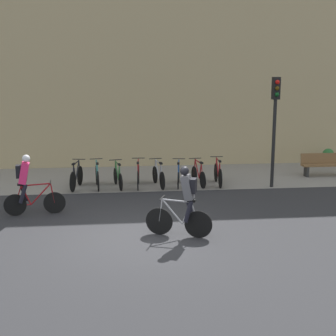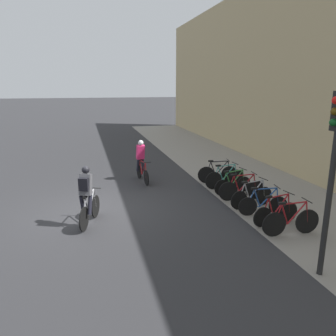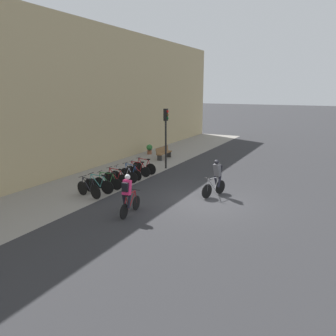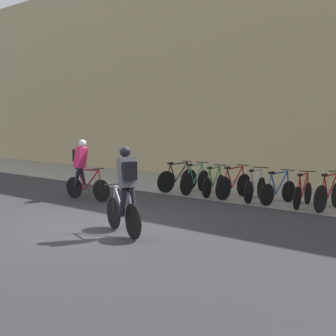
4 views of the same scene
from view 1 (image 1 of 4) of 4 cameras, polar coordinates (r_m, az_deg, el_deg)
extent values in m
plane|color=#2B2B2D|center=(11.76, -3.08, -8.41)|extent=(200.00, 200.00, 0.00)
cube|color=gray|center=(18.24, -4.21, -1.17)|extent=(44.00, 4.50, 0.01)
cube|color=tan|center=(20.35, -4.66, 13.14)|extent=(44.00, 0.60, 9.18)
cylinder|color=black|center=(13.95, -13.66, -4.14)|extent=(0.63, 0.10, 0.63)
cylinder|color=black|center=(14.03, -18.14, -4.31)|extent=(0.63, 0.10, 0.63)
cylinder|color=maroon|center=(13.90, -15.25, -3.08)|extent=(0.60, 0.11, 0.62)
cylinder|color=maroon|center=(13.93, -16.91, -3.21)|extent=(0.28, 0.07, 0.58)
cylinder|color=maroon|center=(13.84, -15.81, -1.97)|extent=(0.81, 0.13, 0.07)
cylinder|color=maroon|center=(14.01, -17.25, -4.31)|extent=(0.44, 0.08, 0.05)
cylinder|color=maroon|center=(13.95, -17.81, -3.21)|extent=(0.23, 0.06, 0.56)
cylinder|color=maroon|center=(13.88, -13.90, -3.00)|extent=(0.13, 0.05, 0.59)
cylinder|color=black|center=(13.80, -14.15, -1.68)|extent=(0.08, 0.46, 0.03)
cube|color=black|center=(13.86, -17.48, -1.93)|extent=(0.21, 0.10, 0.06)
cube|color=#E52866|center=(13.78, -17.15, -0.58)|extent=(0.35, 0.35, 0.63)
sphere|color=silver|center=(13.70, -16.92, 1.11)|extent=(0.24, 0.24, 0.22)
cylinder|color=black|center=(13.81, -17.25, -3.02)|extent=(0.28, 0.14, 0.56)
cylinder|color=black|center=(14.02, -17.18, -2.80)|extent=(0.25, 0.14, 0.56)
cube|color=black|center=(13.79, -17.74, -0.40)|extent=(0.17, 0.27, 0.36)
cylinder|color=black|center=(11.82, -1.08, -6.51)|extent=(0.66, 0.28, 0.69)
cylinder|color=black|center=(11.60, 3.72, -6.88)|extent=(0.66, 0.28, 0.69)
cylinder|color=#99999E|center=(11.65, 0.53, -5.32)|extent=(0.53, 0.23, 0.62)
cylinder|color=#99999E|center=(11.57, 2.32, -5.52)|extent=(0.26, 0.13, 0.58)
cylinder|color=#99999E|center=(11.55, 1.07, -4.02)|extent=(0.71, 0.30, 0.07)
cylinder|color=#99999E|center=(11.64, 2.75, -6.85)|extent=(0.39, 0.17, 0.05)
cylinder|color=#99999E|center=(11.53, 3.30, -5.55)|extent=(0.21, 0.10, 0.56)
cylinder|color=#99999E|center=(11.72, -0.90, -5.18)|extent=(0.12, 0.07, 0.58)
cylinder|color=black|center=(11.62, -0.71, -3.63)|extent=(0.19, 0.44, 0.03)
cube|color=black|center=(11.46, 2.87, -4.01)|extent=(0.22, 0.14, 0.06)
cube|color=#4C4C51|center=(11.40, 2.40, -2.38)|extent=(0.41, 0.41, 0.63)
sphere|color=black|center=(11.32, 2.02, -0.35)|extent=(0.28, 0.28, 0.22)
cylinder|color=black|center=(11.64, 2.73, -5.02)|extent=(0.30, 0.20, 0.56)
cylinder|color=black|center=(11.44, 2.50, -5.32)|extent=(0.26, 0.19, 0.56)
cube|color=black|center=(11.36, 3.09, -2.18)|extent=(0.22, 0.29, 0.36)
cylinder|color=black|center=(17.21, -10.68, -0.93)|extent=(0.16, 0.70, 0.70)
cylinder|color=black|center=(16.29, -11.53, -1.67)|extent=(0.16, 0.70, 0.70)
cylinder|color=black|center=(16.84, -10.99, -0.24)|extent=(0.13, 0.54, 0.62)
cylinder|color=black|center=(16.50, -11.31, -0.54)|extent=(0.08, 0.26, 0.58)
cylinder|color=black|center=(16.68, -11.12, 0.64)|extent=(0.17, 0.72, 0.07)
cylinder|color=black|center=(16.47, -11.35, -1.54)|extent=(0.10, 0.39, 0.05)
cylinder|color=black|center=(16.31, -11.49, -0.66)|extent=(0.07, 0.21, 0.56)
cylinder|color=black|center=(17.12, -10.74, -0.01)|extent=(0.06, 0.12, 0.58)
cylinder|color=black|center=(17.02, -10.82, 1.05)|extent=(0.46, 0.11, 0.03)
cube|color=black|center=(16.33, -11.45, 0.49)|extent=(0.11, 0.21, 0.06)
cylinder|color=black|center=(17.19, -8.71, -0.87)|extent=(0.10, 0.70, 0.70)
cylinder|color=black|center=(16.21, -8.51, -1.63)|extent=(0.10, 0.70, 0.70)
cylinder|color=teal|center=(16.80, -8.67, -0.18)|extent=(0.09, 0.56, 0.62)
cylinder|color=teal|center=(16.44, -8.60, -0.49)|extent=(0.07, 0.26, 0.58)
cylinder|color=teal|center=(16.63, -8.68, 0.70)|extent=(0.11, 0.75, 0.07)
cylinder|color=teal|center=(16.41, -8.55, -1.50)|extent=(0.07, 0.41, 0.05)
cylinder|color=teal|center=(16.24, -8.56, -0.61)|extent=(0.05, 0.21, 0.56)
cylinder|color=teal|center=(17.09, -8.73, 0.05)|extent=(0.05, 0.12, 0.58)
cylinder|color=black|center=(16.99, -8.76, 1.11)|extent=(0.46, 0.07, 0.03)
cube|color=black|center=(16.26, -8.61, 0.54)|extent=(0.10, 0.21, 0.06)
cylinder|color=black|center=(17.17, -6.43, -0.99)|extent=(0.14, 0.60, 0.60)
cylinder|color=black|center=(16.21, -5.80, -1.73)|extent=(0.14, 0.60, 0.60)
cylinder|color=#2D6B33|center=(16.79, -6.24, -0.29)|extent=(0.14, 0.55, 0.62)
cylinder|color=#2D6B33|center=(16.43, -6.01, -0.60)|extent=(0.09, 0.26, 0.58)
cylinder|color=#2D6B33|center=(16.62, -6.20, 0.58)|extent=(0.17, 0.74, 0.07)
cylinder|color=#2D6B33|center=(16.40, -5.93, -1.60)|extent=(0.10, 0.40, 0.05)
cylinder|color=#2D6B33|center=(16.24, -5.88, -0.72)|extent=(0.07, 0.21, 0.56)
cylinder|color=#2D6B33|center=(17.07, -6.43, -0.07)|extent=(0.06, 0.12, 0.58)
cylinder|color=black|center=(16.97, -6.43, 0.99)|extent=(0.46, 0.11, 0.03)
cube|color=black|center=(16.26, -5.96, 0.43)|extent=(0.12, 0.21, 0.06)
cylinder|color=black|center=(17.19, -3.61, -0.77)|extent=(0.08, 0.70, 0.70)
cylinder|color=black|center=(16.20, -3.69, -1.54)|extent=(0.08, 0.70, 0.70)
cylinder|color=maroon|center=(16.79, -3.65, -0.09)|extent=(0.08, 0.56, 0.62)
cylinder|color=maroon|center=(16.43, -3.68, -0.40)|extent=(0.06, 0.26, 0.58)
cylinder|color=maroon|center=(16.63, -3.67, 0.79)|extent=(0.09, 0.75, 0.07)
cylinder|color=maroon|center=(16.40, -3.67, -1.41)|extent=(0.06, 0.41, 0.05)
cylinder|color=maroon|center=(16.23, -3.69, -0.52)|extent=(0.05, 0.21, 0.56)
cylinder|color=maroon|center=(17.09, -3.62, 0.15)|extent=(0.04, 0.12, 0.58)
cylinder|color=black|center=(16.99, -3.64, 1.21)|extent=(0.46, 0.06, 0.03)
cube|color=black|center=(16.26, -3.70, 0.63)|extent=(0.09, 0.20, 0.06)
cylinder|color=black|center=(17.23, -1.60, -0.83)|extent=(0.14, 0.63, 0.64)
cylinder|color=black|center=(16.26, -0.70, -1.57)|extent=(0.14, 0.63, 0.64)
cylinder|color=#99999E|center=(16.84, -1.31, -0.14)|extent=(0.14, 0.56, 0.62)
cylinder|color=#99999E|center=(16.48, -0.98, -0.44)|extent=(0.08, 0.27, 0.58)
cylinder|color=#99999E|center=(16.68, -1.22, 0.74)|extent=(0.17, 0.76, 0.07)
cylinder|color=#99999E|center=(16.46, -0.89, -1.44)|extent=(0.10, 0.41, 0.05)
cylinder|color=#99999E|center=(16.29, -0.79, -0.56)|extent=(0.07, 0.22, 0.56)
cylinder|color=#99999E|center=(17.13, -1.57, 0.09)|extent=(0.06, 0.12, 0.59)
cylinder|color=black|center=(17.03, -1.54, 1.15)|extent=(0.46, 0.11, 0.03)
cube|color=black|center=(16.31, -0.88, 0.59)|extent=(0.11, 0.21, 0.06)
cylinder|color=black|center=(17.30, 1.33, -0.83)|extent=(0.13, 0.60, 0.60)
cylinder|color=black|center=(16.35, 1.25, -1.57)|extent=(0.13, 0.60, 0.60)
cylinder|color=#1E478C|center=(16.92, 1.30, -0.14)|extent=(0.12, 0.54, 0.62)
cylinder|color=#1E478C|center=(16.57, 1.27, -0.44)|extent=(0.08, 0.26, 0.58)
cylinder|color=#1E478C|center=(16.76, 1.30, 0.73)|extent=(0.15, 0.73, 0.07)
cylinder|color=#1E478C|center=(16.54, 1.26, -1.44)|extent=(0.09, 0.39, 0.05)
cylinder|color=#1E478C|center=(16.37, 1.26, -0.56)|extent=(0.06, 0.21, 0.56)
cylinder|color=#1E478C|center=(17.20, 1.33, 0.08)|extent=(0.05, 0.12, 0.58)
cylinder|color=black|center=(17.10, 1.33, 1.14)|extent=(0.46, 0.10, 0.03)
cube|color=black|center=(16.40, 1.27, 0.58)|extent=(0.11, 0.21, 0.06)
cylinder|color=black|center=(17.38, 3.22, -0.78)|extent=(0.12, 0.60, 0.60)
cylinder|color=black|center=(16.48, 4.26, -1.48)|extent=(0.12, 0.60, 0.60)
cylinder|color=maroon|center=(17.02, 3.57, -0.08)|extent=(0.12, 0.54, 0.62)
cylinder|color=maroon|center=(16.68, 3.96, -0.38)|extent=(0.08, 0.26, 0.58)
cylinder|color=maroon|center=(16.86, 3.70, 0.78)|extent=(0.15, 0.72, 0.07)
cylinder|color=maroon|center=(16.66, 4.04, -1.36)|extent=(0.09, 0.39, 0.05)
cylinder|color=maroon|center=(16.50, 4.17, -0.49)|extent=(0.06, 0.21, 0.56)
cylinder|color=maroon|center=(17.29, 3.27, 0.13)|extent=(0.05, 0.12, 0.58)
cylinder|color=black|center=(17.19, 3.32, 1.18)|extent=(0.46, 0.10, 0.03)
cube|color=black|center=(16.52, 4.09, 0.64)|extent=(0.11, 0.21, 0.06)
cylinder|color=black|center=(17.53, 5.85, -0.57)|extent=(0.07, 0.69, 0.69)
cylinder|color=black|center=(16.58, 6.39, -1.28)|extent=(0.07, 0.69, 0.69)
cylinder|color=maroon|center=(17.15, 6.05, 0.11)|extent=(0.07, 0.54, 0.62)
cylinder|color=maroon|center=(16.80, 6.25, -0.18)|extent=(0.05, 0.26, 0.58)
cylinder|color=maroon|center=(16.99, 6.13, 0.98)|extent=(0.07, 0.73, 0.07)
cylinder|color=maroon|center=(16.77, 6.28, -1.16)|extent=(0.05, 0.40, 0.05)
cylinder|color=maroon|center=(16.61, 6.36, -0.29)|extent=(0.04, 0.21, 0.56)
cylinder|color=maroon|center=(17.44, 5.89, 0.33)|extent=(0.04, 0.12, 0.58)
cylinder|color=black|center=(17.34, 5.94, 1.38)|extent=(0.46, 0.05, 0.03)
cube|color=black|center=(16.63, 6.34, 0.83)|extent=(0.09, 0.20, 0.06)
cylinder|color=black|center=(16.78, 12.79, 4.16)|extent=(0.12, 0.12, 3.87)
cube|color=black|center=(16.66, 13.03, 9.46)|extent=(0.26, 0.20, 0.76)
sphere|color=red|center=(16.54, 13.21, 10.16)|extent=(0.15, 0.15, 0.15)
sphere|color=#4C380A|center=(16.54, 13.17, 9.44)|extent=(0.15, 0.15, 0.15)
sphere|color=#0C4719|center=(16.55, 13.14, 8.72)|extent=(0.15, 0.15, 0.15)
cube|color=brown|center=(19.38, 18.52, 0.36)|extent=(1.80, 0.40, 0.08)
cube|color=brown|center=(19.50, 18.35, 1.16)|extent=(1.80, 0.12, 0.40)
cube|color=#2D2D2D|center=(19.14, 16.52, -0.34)|extent=(0.08, 0.36, 0.45)
cylinder|color=brown|center=(21.54, 18.89, 0.63)|extent=(0.36, 0.36, 0.32)
sphere|color=#2D6B33|center=(21.48, 18.95, 1.62)|extent=(0.48, 0.48, 0.48)
camera|label=2|loc=(15.35, 38.66, 8.93)|focal=35.00mm
camera|label=3|loc=(14.38, -72.67, 7.80)|focal=35.00mm
camera|label=4|loc=(9.59, 53.42, -3.84)|focal=50.00mm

